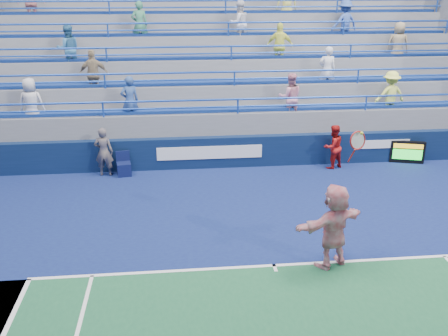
{
  "coord_description": "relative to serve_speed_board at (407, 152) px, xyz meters",
  "views": [
    {
      "loc": [
        -2.15,
        -9.71,
        6.22
      ],
      "look_at": [
        -0.9,
        2.5,
        1.5
      ],
      "focal_mm": 40.0,
      "sensor_mm": 36.0,
      "label": 1
    }
  ],
  "objects": [
    {
      "name": "line_judge",
      "position": [
        -10.52,
        -0.12,
        0.42
      ],
      "size": [
        0.63,
        0.44,
        1.66
      ],
      "primitive_type": "imported",
      "rotation": [
        0.0,
        0.0,
        3.07
      ],
      "color": "#161D3D",
      "rests_on": "ground"
    },
    {
      "name": "ball_girl",
      "position": [
        -2.79,
        -0.19,
        0.36
      ],
      "size": [
        0.92,
        0.83,
        1.54
      ],
      "primitive_type": "imported",
      "rotation": [
        0.0,
        0.0,
        3.54
      ],
      "color": "#AC1513",
      "rests_on": "ground"
    },
    {
      "name": "bleacher_stand",
      "position": [
        -6.0,
        4.06,
        1.13
      ],
      "size": [
        18.0,
        5.6,
        6.13
      ],
      "color": "slate",
      "rests_on": "ground"
    },
    {
      "name": "tennis_player",
      "position": [
        -4.69,
        -6.29,
        0.6
      ],
      "size": [
        1.93,
        1.32,
        3.21
      ],
      "color": "white",
      "rests_on": "ground"
    },
    {
      "name": "sponsor_wall",
      "position": [
        -6.0,
        0.29,
        0.14
      ],
      "size": [
        18.0,
        0.32,
        1.1
      ],
      "color": "#0A1B3A",
      "rests_on": "ground"
    },
    {
      "name": "ground",
      "position": [
        -6.01,
        -6.21,
        -0.41
      ],
      "size": [
        120.0,
        120.0,
        0.0
      ],
      "primitive_type": "plane",
      "color": "#333538"
    },
    {
      "name": "serve_speed_board",
      "position": [
        0.0,
        0.0,
        0.0
      ],
      "size": [
        1.17,
        0.44,
        0.82
      ],
      "color": "black",
      "rests_on": "ground"
    },
    {
      "name": "judge_chair",
      "position": [
        -9.9,
        -0.17,
        -0.15
      ],
      "size": [
        0.52,
        0.52,
        0.8
      ],
      "color": "#0C143E",
      "rests_on": "ground"
    }
  ]
}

